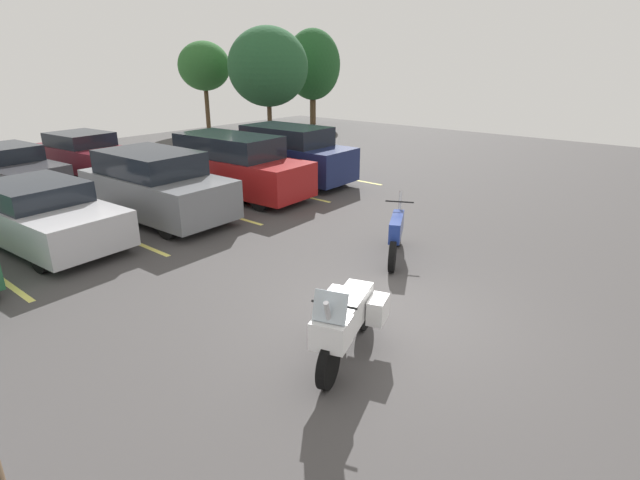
{
  "coord_description": "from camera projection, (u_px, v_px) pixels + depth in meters",
  "views": [
    {
      "loc": [
        -6.38,
        -3.79,
        4.07
      ],
      "look_at": [
        -0.0,
        1.56,
        1.0
      ],
      "focal_mm": 27.79,
      "sensor_mm": 36.0,
      "label": 1
    }
  ],
  "objects": [
    {
      "name": "ground",
      "position": [
        391.0,
        320.0,
        8.3
      ],
      "size": [
        44.0,
        44.0,
        0.1
      ],
      "primitive_type": "cube",
      "color": "#423F3F"
    },
    {
      "name": "car_far_charcoal",
      "position": [
        7.0,
        170.0,
        15.93
      ],
      "size": [
        2.21,
        4.66,
        1.46
      ],
      "color": "#38383D",
      "rests_on": "ground"
    },
    {
      "name": "car_grey",
      "position": [
        156.0,
        186.0,
        13.1
      ],
      "size": [
        2.07,
        4.53,
        1.8
      ],
      "color": "slate",
      "rests_on": "ground"
    },
    {
      "name": "car_red",
      "position": [
        235.0,
        166.0,
        15.29
      ],
      "size": [
        2.07,
        4.95,
        1.87
      ],
      "color": "maroon",
      "rests_on": "ground"
    },
    {
      "name": "car_navy",
      "position": [
        289.0,
        154.0,
        17.09
      ],
      "size": [
        1.97,
        4.72,
        1.9
      ],
      "color": "navy",
      "rests_on": "ground"
    },
    {
      "name": "motorcycle_second",
      "position": [
        396.0,
        234.0,
        10.59
      ],
      "size": [
        1.98,
        1.09,
        1.27
      ],
      "color": "black",
      "rests_on": "ground"
    },
    {
      "name": "parking_stripes",
      "position": [
        111.0,
        232.0,
        12.32
      ],
      "size": [
        17.0,
        5.0,
        0.01
      ],
      "color": "#EAE066",
      "rests_on": "ground"
    },
    {
      "name": "tree_rear",
      "position": [
        204.0,
        66.0,
        28.69
      ],
      "size": [
        2.99,
        2.99,
        5.02
      ],
      "color": "#4C3823",
      "rests_on": "ground"
    },
    {
      "name": "motorcycle_touring",
      "position": [
        347.0,
        319.0,
        6.96
      ],
      "size": [
        2.17,
        1.13,
        1.34
      ],
      "color": "black",
      "rests_on": "ground"
    },
    {
      "name": "car_silver",
      "position": [
        40.0,
        214.0,
        11.3
      ],
      "size": [
        2.2,
        4.7,
        1.46
      ],
      "color": "#B7B7BC",
      "rests_on": "ground"
    },
    {
      "name": "tree_center_left",
      "position": [
        313.0,
        65.0,
        31.24
      ],
      "size": [
        3.48,
        3.48,
        5.84
      ],
      "color": "#4C3823",
      "rests_on": "ground"
    },
    {
      "name": "car_far_maroon",
      "position": [
        86.0,
        154.0,
        18.21
      ],
      "size": [
        2.26,
        4.58,
        1.52
      ],
      "color": "maroon",
      "rests_on": "ground"
    },
    {
      "name": "tree_left",
      "position": [
        268.0,
        67.0,
        26.23
      ],
      "size": [
        4.26,
        4.26,
        5.68
      ],
      "color": "#4C3823",
      "rests_on": "ground"
    }
  ]
}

